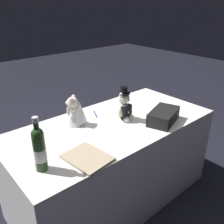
{
  "coord_description": "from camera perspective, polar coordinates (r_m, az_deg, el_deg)",
  "views": [
    {
      "loc": [
        1.13,
        1.31,
        1.64
      ],
      "look_at": [
        0.0,
        0.0,
        0.84
      ],
      "focal_mm": 39.48,
      "sensor_mm": 36.0,
      "label": 1
    }
  ],
  "objects": [
    {
      "name": "gift_case_black",
      "position": [
        1.99,
        11.81,
        -0.95
      ],
      "size": [
        0.34,
        0.26,
        0.1
      ],
      "color": "black",
      "rests_on": "reception_table"
    },
    {
      "name": "signing_pen",
      "position": [
        2.09,
        -3.84,
        -0.55
      ],
      "size": [
        0.07,
        0.13,
        0.01
      ],
      "color": "navy",
      "rests_on": "reception_table"
    },
    {
      "name": "champagne_bottle",
      "position": [
        1.44,
        -16.47,
        -8.11
      ],
      "size": [
        0.07,
        0.07,
        0.33
      ],
      "color": "#264520",
      "rests_on": "reception_table"
    },
    {
      "name": "guestbook",
      "position": [
        1.54,
        -5.75,
        -10.49
      ],
      "size": [
        0.25,
        0.3,
        0.02
      ],
      "primitive_type": "cube",
      "rotation": [
        0.0,
        0.0,
        0.12
      ],
      "color": "tan",
      "rests_on": "reception_table"
    },
    {
      "name": "ground_plane",
      "position": [
        2.38,
        -0.0,
        -18.71
      ],
      "size": [
        12.0,
        12.0,
        0.0
      ],
      "primitive_type": "plane",
      "color": "black"
    },
    {
      "name": "teddy_bear_bride",
      "position": [
        1.92,
        -8.53,
        -0.09
      ],
      "size": [
        0.21,
        0.21,
        0.23
      ],
      "color": "white",
      "rests_on": "reception_table"
    },
    {
      "name": "reception_table",
      "position": [
        2.14,
        -0.0,
        -11.5
      ],
      "size": [
        1.68,
        0.8,
        0.74
      ],
      "primitive_type": "cube",
      "color": "white",
      "rests_on": "ground_plane"
    },
    {
      "name": "teddy_bear_groom",
      "position": [
        1.97,
        2.86,
        1.18
      ],
      "size": [
        0.15,
        0.13,
        0.28
      ],
      "color": "beige",
      "rests_on": "reception_table"
    }
  ]
}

